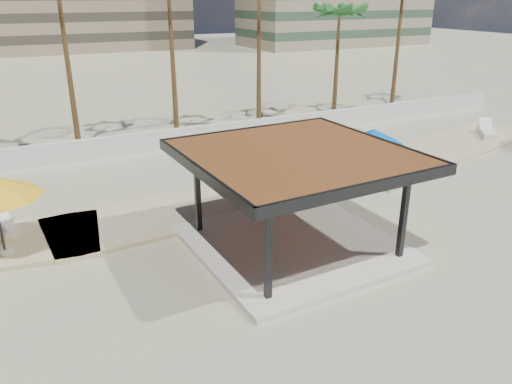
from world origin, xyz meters
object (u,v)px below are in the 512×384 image
Objects in this scene: umbrella_c at (283,157)px; lounger_d at (487,132)px; lounger_b at (316,170)px; lounger_c at (363,174)px; lounger_a at (3,225)px; pavilion_central at (295,191)px.

umbrella_c is 1.42× the size of lounger_d.
umbrella_c reaches higher than lounger_b.
umbrella_c reaches higher than lounger_d.
lounger_d is at bearing -96.72° from lounger_c.
lounger_d is (11.96, 2.77, 0.03)m from lounger_c.
umbrella_c is 1.71× the size of lounger_a.
lounger_c is (6.49, 4.38, -1.82)m from pavilion_central.
pavilion_central reaches higher than umbrella_c.
lounger_d is (13.65, 1.17, 0.04)m from lounger_b.
lounger_d is (16.84, 3.44, -1.75)m from umbrella_c.
lounger_b is at bearing 48.94° from pavilion_central.
lounger_b is (4.80, 5.98, -1.82)m from pavilion_central.
pavilion_central reaches higher than lounger_c.
lounger_d is (18.45, 7.15, -1.78)m from pavilion_central.
lounger_c is at bearing 7.92° from umbrella_c.
umbrella_c is 5.24m from lounger_c.
umbrella_c is (1.61, 3.70, -0.03)m from pavilion_central.
umbrella_c reaches higher than lounger_c.
lounger_a is 14.21m from lounger_b.
lounger_a is (-9.41, 5.96, -1.83)m from pavilion_central.
umbrella_c is at bearing 140.64° from lounger_d.
umbrella_c is at bearing 136.24° from lounger_b.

